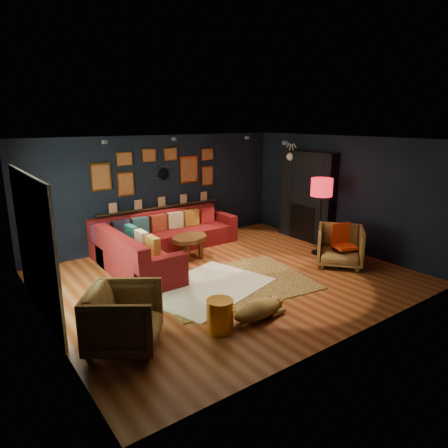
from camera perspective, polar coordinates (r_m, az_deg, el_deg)
floor at (r=7.75m, az=0.58°, el=-7.62°), size 6.50×6.50×0.00m
room_walls at (r=7.30m, az=0.61°, el=4.04°), size 6.50×6.50×6.50m
sectional at (r=8.81m, az=-9.70°, el=-2.84°), size 3.41×2.69×0.86m
ledge at (r=9.68m, az=-8.90°, el=2.44°), size 3.20×0.12×0.04m
gallery_wall at (r=9.56m, az=-9.28°, el=7.67°), size 3.15×0.04×1.02m
sunburst_mirror at (r=9.62m, az=-8.66°, el=7.10°), size 0.47×0.16×0.47m
fireplace at (r=10.12m, az=11.73°, el=3.43°), size 0.31×1.60×2.20m
deer_head at (r=10.35m, az=10.14°, el=9.52°), size 0.50×0.28×0.45m
sliding_door at (r=6.71m, az=-25.44°, el=-2.72°), size 0.06×2.80×2.20m
ceiling_spots at (r=7.84m, az=-2.93°, el=11.87°), size 3.30×2.50×0.06m
shag_rug at (r=7.28m, az=-2.37°, el=-9.05°), size 2.53×2.14×0.03m
leopard_rug at (r=7.47m, az=1.33°, el=-8.44°), size 3.06×2.38×0.02m
coffee_table at (r=8.71m, az=-4.89°, el=-2.36°), size 1.11×0.98×0.46m
pouf at (r=7.82m, az=-11.27°, el=-6.18°), size 0.51×0.51×0.33m
armchair_left at (r=5.50m, az=-14.07°, el=-12.53°), size 1.21×1.23×0.93m
armchair_right at (r=8.58m, az=16.26°, el=-2.76°), size 1.21×1.22×0.92m
gold_stool at (r=5.82m, az=-0.60°, el=-12.97°), size 0.39×0.39×0.48m
orange_chair at (r=8.55m, az=16.61°, el=-2.40°), size 0.53×0.53×0.88m
floor_lamp at (r=8.99m, az=13.77°, el=4.68°), size 0.47×0.47×1.71m
dog at (r=6.17m, az=4.78°, el=-11.66°), size 1.25×0.67×0.38m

